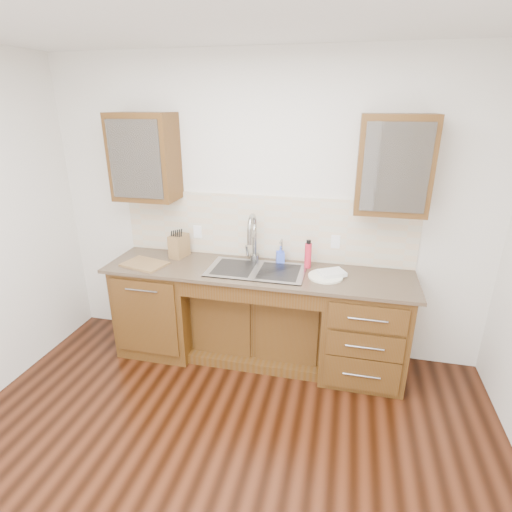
% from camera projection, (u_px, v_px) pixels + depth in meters
% --- Properties ---
extents(ground, '(4.00, 3.50, 0.10)m').
position_uv_depth(ground, '(206.00, 495.00, 2.53)').
color(ground, '#411C0D').
extents(wall_back, '(4.00, 0.10, 2.70)m').
position_uv_depth(wall_back, '(266.00, 210.00, 3.66)').
color(wall_back, silver).
rests_on(wall_back, ground).
extents(base_cabinet_left, '(0.70, 0.62, 0.88)m').
position_uv_depth(base_cabinet_left, '(162.00, 305.00, 3.86)').
color(base_cabinet_left, '#593014').
rests_on(base_cabinet_left, ground).
extents(base_cabinet_center, '(1.20, 0.44, 0.70)m').
position_uv_depth(base_cabinet_center, '(259.00, 320.00, 3.78)').
color(base_cabinet_center, '#593014').
rests_on(base_cabinet_center, ground).
extents(base_cabinet_right, '(0.70, 0.62, 0.88)m').
position_uv_depth(base_cabinet_right, '(363.00, 329.00, 3.46)').
color(base_cabinet_right, '#593014').
rests_on(base_cabinet_right, ground).
extents(countertop, '(2.70, 0.65, 0.03)m').
position_uv_depth(countertop, '(257.00, 272.00, 3.49)').
color(countertop, '#84705B').
rests_on(countertop, base_cabinet_left).
extents(backsplash, '(2.70, 0.02, 0.59)m').
position_uv_depth(backsplash, '(264.00, 227.00, 3.66)').
color(backsplash, beige).
rests_on(backsplash, wall_back).
extents(sink, '(0.84, 0.46, 0.19)m').
position_uv_depth(sink, '(256.00, 280.00, 3.50)').
color(sink, '#9E9EA5').
rests_on(sink, countertop).
extents(faucet, '(0.04, 0.04, 0.40)m').
position_uv_depth(faucet, '(254.00, 240.00, 3.62)').
color(faucet, '#999993').
rests_on(faucet, countertop).
extents(filter_tap, '(0.02, 0.02, 0.24)m').
position_uv_depth(filter_tap, '(282.00, 250.00, 3.60)').
color(filter_tap, '#999993').
rests_on(filter_tap, countertop).
extents(upper_cabinet_left, '(0.55, 0.34, 0.75)m').
position_uv_depth(upper_cabinet_left, '(145.00, 157.00, 3.52)').
color(upper_cabinet_left, '#593014').
rests_on(upper_cabinet_left, wall_back).
extents(upper_cabinet_right, '(0.55, 0.34, 0.75)m').
position_uv_depth(upper_cabinet_right, '(394.00, 165.00, 3.07)').
color(upper_cabinet_right, '#593014').
rests_on(upper_cabinet_right, wall_back).
extents(outlet_left, '(0.08, 0.01, 0.12)m').
position_uv_depth(outlet_left, '(198.00, 232.00, 3.82)').
color(outlet_left, white).
rests_on(outlet_left, backsplash).
extents(outlet_right, '(0.08, 0.01, 0.12)m').
position_uv_depth(outlet_right, '(336.00, 242.00, 3.54)').
color(outlet_right, white).
rests_on(outlet_right, backsplash).
extents(soap_bottle, '(0.09, 0.09, 0.16)m').
position_uv_depth(soap_bottle, '(280.00, 255.00, 3.61)').
color(soap_bottle, '#4562E9').
rests_on(soap_bottle, countertop).
extents(water_bottle, '(0.07, 0.07, 0.22)m').
position_uv_depth(water_bottle, '(308.00, 256.00, 3.49)').
color(water_bottle, red).
rests_on(water_bottle, countertop).
extents(plate, '(0.35, 0.35, 0.02)m').
position_uv_depth(plate, '(326.00, 276.00, 3.33)').
color(plate, white).
rests_on(plate, countertop).
extents(dish_towel, '(0.26, 0.24, 0.03)m').
position_uv_depth(dish_towel, '(332.00, 273.00, 3.34)').
color(dish_towel, white).
rests_on(dish_towel, plate).
extents(knife_block, '(0.16, 0.21, 0.21)m').
position_uv_depth(knife_block, '(179.00, 246.00, 3.75)').
color(knife_block, brown).
rests_on(knife_block, countertop).
extents(cutting_board, '(0.43, 0.35, 0.02)m').
position_uv_depth(cutting_board, '(145.00, 264.00, 3.59)').
color(cutting_board, brown).
rests_on(cutting_board, countertop).
extents(cup_left_a, '(0.14, 0.14, 0.09)m').
position_uv_depth(cup_left_a, '(131.00, 163.00, 3.57)').
color(cup_left_a, white).
rests_on(cup_left_a, upper_cabinet_left).
extents(cup_left_b, '(0.13, 0.13, 0.10)m').
position_uv_depth(cup_left_b, '(153.00, 163.00, 3.52)').
color(cup_left_b, white).
rests_on(cup_left_b, upper_cabinet_left).
extents(cup_right_a, '(0.14, 0.14, 0.09)m').
position_uv_depth(cup_right_a, '(384.00, 172.00, 3.11)').
color(cup_right_a, white).
rests_on(cup_right_a, upper_cabinet_right).
extents(cup_right_b, '(0.12, 0.12, 0.10)m').
position_uv_depth(cup_right_b, '(407.00, 172.00, 3.07)').
color(cup_right_b, white).
rests_on(cup_right_b, upper_cabinet_right).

